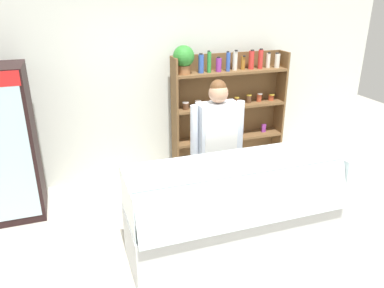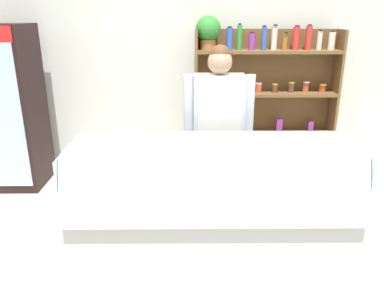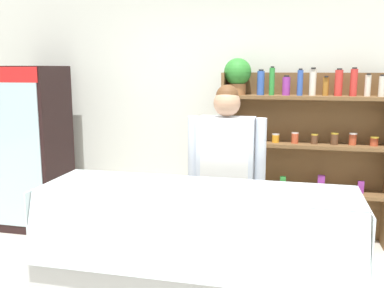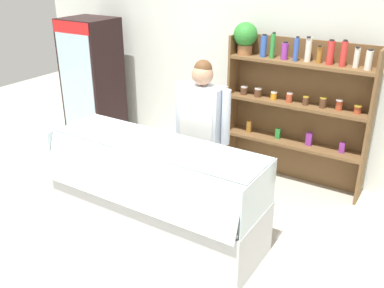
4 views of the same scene
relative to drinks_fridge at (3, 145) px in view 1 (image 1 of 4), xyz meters
name	(u,v)px [view 1 (image 1 of 4)]	position (x,y,z in m)	size (l,w,h in m)	color
ground_plane	(221,247)	(2.15, -1.46, -0.92)	(12.00, 12.00, 0.00)	#B7B2A3
back_wall	(167,83)	(2.15, 0.60, 0.43)	(6.80, 0.10, 2.70)	silver
drinks_fridge	(3,145)	(0.00, 0.00, 0.00)	(0.71, 0.65, 1.84)	black
shelving_unit	(223,101)	(2.90, 0.33, 0.18)	(1.71, 0.29, 1.92)	brown
deli_display_case	(232,223)	(2.25, -1.50, -0.61)	(2.18, 0.80, 1.01)	silver
shop_clerk	(217,138)	(2.35, -0.80, 0.08)	(0.65, 0.25, 1.68)	#2D2D38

